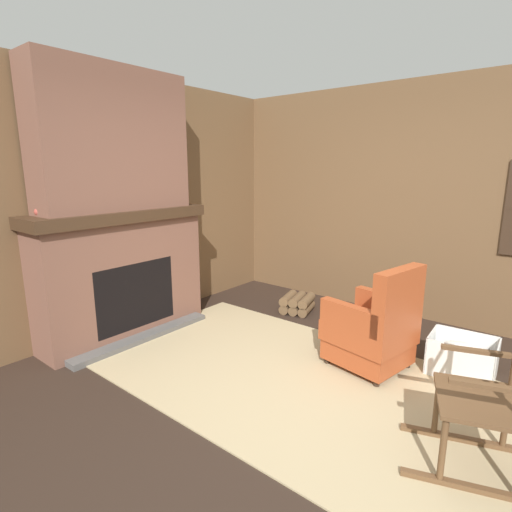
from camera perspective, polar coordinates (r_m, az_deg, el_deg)
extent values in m
plane|color=#2D2119|center=(3.14, 6.38, -20.88)|extent=(14.00, 14.00, 0.00)
cube|color=brown|center=(4.44, -20.84, 6.68)|extent=(0.06, 5.42, 2.67)
cube|color=brown|center=(4.89, 22.56, 7.00)|extent=(5.42, 0.06, 2.67)
cube|color=brown|center=(4.36, -18.42, -3.08)|extent=(0.44, 1.73, 1.20)
cube|color=black|center=(4.26, -16.96, -5.39)|extent=(0.08, 0.90, 0.67)
cube|color=#565451|center=(4.31, -15.68, -11.13)|extent=(0.16, 1.56, 0.06)
cube|color=#3D2819|center=(4.24, -19.03, 5.50)|extent=(0.54, 1.83, 0.11)
cube|color=brown|center=(4.22, -19.76, 15.29)|extent=(0.39, 1.52, 1.34)
cube|color=tan|center=(3.54, 4.39, -16.55)|extent=(3.41, 2.00, 0.01)
cube|color=#A84723|center=(3.73, 15.67, -12.43)|extent=(0.70, 0.67, 0.24)
cube|color=#A84723|center=(3.67, 15.81, -10.30)|extent=(0.74, 0.70, 0.18)
cube|color=#A84723|center=(3.43, 19.75, -5.98)|extent=(0.23, 0.60, 0.52)
cube|color=#A84723|center=(3.42, 13.33, -8.47)|extent=(0.58, 0.19, 0.20)
cube|color=#A84723|center=(3.82, 17.85, -6.51)|extent=(0.58, 0.19, 0.20)
cylinder|color=#332319|center=(3.76, 10.11, -14.50)|extent=(0.06, 0.06, 0.06)
cylinder|color=#332319|center=(4.10, 14.44, -12.30)|extent=(0.06, 0.06, 0.06)
cylinder|color=#332319|center=(3.50, 16.83, -17.03)|extent=(0.06, 0.06, 0.06)
cylinder|color=#332319|center=(3.87, 20.79, -14.35)|extent=(0.06, 0.06, 0.06)
cube|color=brown|center=(2.77, 29.20, -27.20)|extent=(0.77, 0.30, 0.04)
cube|color=brown|center=(3.11, 27.89, -22.29)|extent=(0.77, 0.30, 0.04)
cylinder|color=brown|center=(2.62, 25.14, -23.60)|extent=(0.05, 0.05, 0.38)
cylinder|color=brown|center=(2.98, 24.40, -18.85)|extent=(0.05, 0.05, 0.38)
cylinder|color=brown|center=(3.04, 32.16, -18.99)|extent=(0.05, 0.05, 0.38)
cube|color=brown|center=(2.72, 29.43, -17.62)|extent=(0.60, 0.63, 0.02)
cube|color=brown|center=(2.44, 30.80, -15.79)|extent=(0.40, 0.17, 0.02)
cube|color=brown|center=(2.82, 29.20, -11.81)|extent=(0.40, 0.17, 0.02)
cylinder|color=brown|center=(4.97, 4.61, -7.11)|extent=(0.21, 0.39, 0.12)
cylinder|color=brown|center=(4.94, 5.91, -7.28)|extent=(0.21, 0.39, 0.12)
cylinder|color=brown|center=(4.91, 7.23, -7.44)|extent=(0.21, 0.39, 0.12)
cylinder|color=brown|center=(4.94, 4.63, -6.02)|extent=(0.21, 0.39, 0.12)
cylinder|color=brown|center=(4.91, 5.94, -6.18)|extent=(0.21, 0.39, 0.12)
cylinder|color=brown|center=(4.87, 7.26, -6.34)|extent=(0.21, 0.39, 0.12)
cube|color=white|center=(3.96, 27.12, -14.71)|extent=(0.54, 0.42, 0.01)
cube|color=white|center=(3.87, 31.13, -13.14)|extent=(0.04, 0.39, 0.33)
cube|color=white|center=(3.92, 23.66, -12.02)|extent=(0.04, 0.39, 0.33)
cube|color=white|center=(4.07, 27.78, -11.57)|extent=(0.52, 0.04, 0.33)
cube|color=white|center=(3.72, 26.90, -13.73)|extent=(0.52, 0.04, 0.33)
ellipsoid|color=white|center=(3.88, 27.39, -12.38)|extent=(0.43, 0.34, 0.20)
ellipsoid|color=#B24C42|center=(3.94, -28.48, 5.58)|extent=(0.10, 0.10, 0.08)
cylinder|color=white|center=(3.93, -28.66, 7.25)|extent=(0.05, 0.05, 0.15)
cube|color=black|center=(4.32, -18.28, 7.22)|extent=(0.17, 0.28, 0.12)
cube|color=silver|center=(4.25, -17.63, 7.26)|extent=(0.01, 0.04, 0.02)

